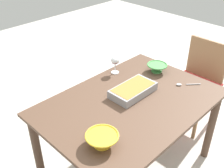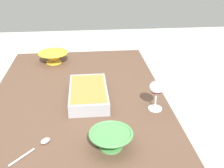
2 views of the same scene
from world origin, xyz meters
The scene contains 6 objects.
dining_table centered at (0.00, 0.00, 0.62)m, with size 1.35×0.94×0.73m.
wine_glass centered at (0.22, 0.38, 0.84)m, with size 0.07×0.07×0.15m.
casserole_dish centered at (0.08, 0.05, 0.76)m, with size 0.37×0.20×0.06m.
mixing_bowl centered at (-0.46, -0.18, 0.77)m, with size 0.21×0.21×0.08m.
small_bowl centered at (0.50, 0.14, 0.77)m, with size 0.18×0.18×0.07m.
serving_spoon centered at (0.47, -0.16, 0.73)m, with size 0.16×0.15×0.01m.
Camera 2 is at (1.40, 0.05, 1.45)m, focal length 44.74 mm.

